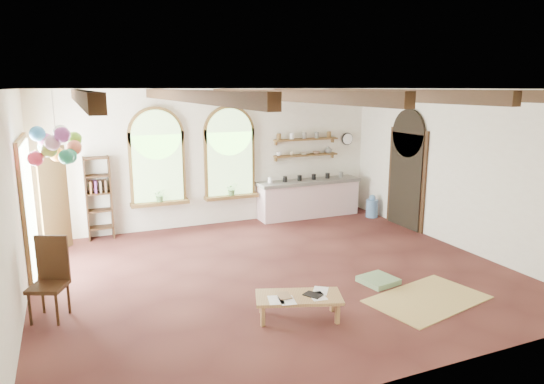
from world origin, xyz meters
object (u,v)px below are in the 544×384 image
coffee_table (299,298)px  balloon_cluster (56,146)px  side_chair (50,296)px  kitchen_counter (308,198)px

coffee_table → balloon_cluster: bearing=139.8°
side_chair → kitchen_counter: bearing=30.8°
side_chair → coffee_table: bearing=-23.2°
kitchen_counter → balloon_cluster: size_ratio=2.33×
coffee_table → side_chair: 3.53m
side_chair → balloon_cluster: 2.31m
side_chair → balloon_cluster: balloon_cluster is taller
side_chair → balloon_cluster: size_ratio=1.02×
kitchen_counter → coffee_table: size_ratio=2.02×
kitchen_counter → coffee_table: (-2.70, -4.93, -0.17)m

